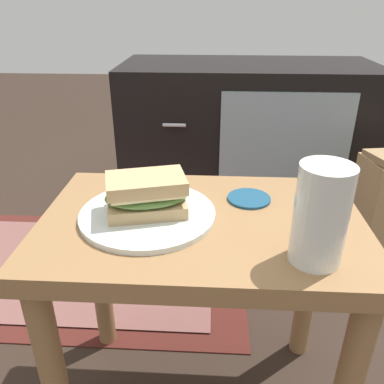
# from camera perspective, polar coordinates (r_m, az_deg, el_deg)

# --- Properties ---
(side_table) EXTENTS (0.56, 0.36, 0.46)m
(side_table) POSITION_cam_1_polar(r_m,az_deg,el_deg) (0.73, 1.37, -9.94)
(side_table) COLOR olive
(side_table) RESTS_ON ground
(tv_cabinet) EXTENTS (0.96, 0.46, 0.58)m
(tv_cabinet) POSITION_cam_1_polar(r_m,az_deg,el_deg) (1.62, 7.73, 7.87)
(tv_cabinet) COLOR black
(tv_cabinet) RESTS_ON ground
(area_rug) EXTENTS (1.13, 0.64, 0.01)m
(area_rug) POSITION_cam_1_polar(r_m,az_deg,el_deg) (1.38, -17.18, -10.32)
(area_rug) COLOR #4C1E19
(area_rug) RESTS_ON ground
(plate) EXTENTS (0.24, 0.24, 0.01)m
(plate) POSITION_cam_1_polar(r_m,az_deg,el_deg) (0.69, -6.45, -3.19)
(plate) COLOR silver
(plate) RESTS_ON side_table
(sandwich_front) EXTENTS (0.16, 0.12, 0.07)m
(sandwich_front) POSITION_cam_1_polar(r_m,az_deg,el_deg) (0.67, -6.61, -0.38)
(sandwich_front) COLOR tan
(sandwich_front) RESTS_ON plate
(beer_glass) EXTENTS (0.08, 0.08, 0.15)m
(beer_glass) POSITION_cam_1_polar(r_m,az_deg,el_deg) (0.57, 18.14, -3.51)
(beer_glass) COLOR silver
(beer_glass) RESTS_ON side_table
(coaster) EXTENTS (0.08, 0.08, 0.01)m
(coaster) POSITION_cam_1_polar(r_m,az_deg,el_deg) (0.75, 8.27, -0.94)
(coaster) COLOR navy
(coaster) RESTS_ON side_table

